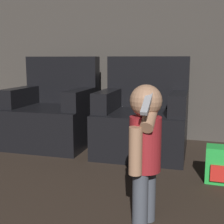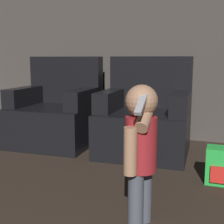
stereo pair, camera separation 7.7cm
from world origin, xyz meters
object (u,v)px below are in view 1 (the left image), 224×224
Objects in this scene: armchair_left at (53,114)px; armchair_right at (143,120)px; person_toddler at (145,144)px; toy_backpack at (223,165)px.

armchair_left and armchair_right have the same top height.
toy_backpack is (0.45, 0.80, -0.34)m from person_toddler.
person_toddler is at bearing -119.40° from toy_backpack.
armchair_left is at bearing 160.99° from toy_backpack.
armchair_right is 3.45× the size of toy_backpack.
armchair_right is 1.46m from person_toddler.
armchair_left is 1.00× the size of armchair_right.
toy_backpack is (0.77, -0.62, -0.19)m from armchair_right.
armchair_left is at bearing -121.26° from person_toddler.
toy_backpack is (1.79, -0.62, -0.19)m from armchair_left.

